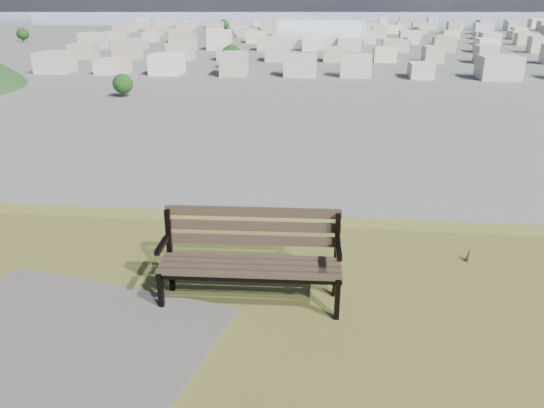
# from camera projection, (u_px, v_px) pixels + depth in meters

# --- Properties ---
(park_bench) EXTENTS (1.79, 0.64, 0.93)m
(park_bench) POSITION_uv_depth(u_px,v_px,m) (251.00, 253.00, 5.22)
(park_bench) COLOR #3C2F22
(park_bench) RESTS_ON hilltop_mesa
(arena) EXTENTS (51.54, 30.12, 20.41)m
(arena) POSITION_uv_depth(u_px,v_px,m) (322.00, 39.00, 305.14)
(arena) COLOR silver
(arena) RESTS_ON ground
(city_blocks) EXTENTS (395.00, 361.00, 7.00)m
(city_blocks) POSITION_uv_depth(u_px,v_px,m) (331.00, 33.00, 376.35)
(city_blocks) COLOR #BFB5A7
(city_blocks) RESTS_ON ground
(city_trees) EXTENTS (406.52, 387.20, 9.98)m
(city_trees) POSITION_uv_depth(u_px,v_px,m) (285.00, 39.00, 308.68)
(city_trees) COLOR #352A1A
(city_trees) RESTS_ON ground
(bay_water) EXTENTS (2400.00, 700.00, 0.12)m
(bay_water) POSITION_uv_depth(u_px,v_px,m) (332.00, 15.00, 845.49)
(bay_water) COLOR #8395A7
(bay_water) RESTS_ON ground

